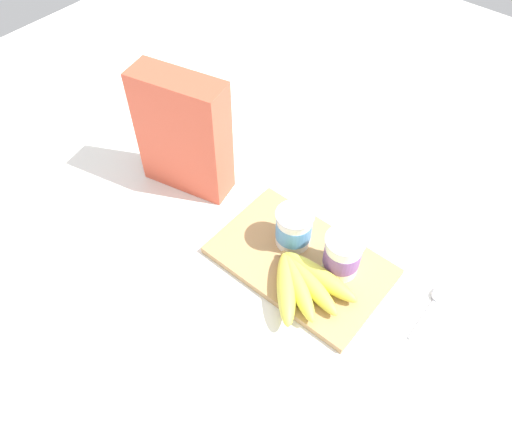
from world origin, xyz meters
TOP-DOWN VIEW (x-y plane):
  - ground_plane at (0.00, 0.00)m, footprint 2.40×2.40m
  - cutting_board at (0.00, 0.00)m, footprint 0.34×0.22m
  - cereal_box at (-0.33, 0.02)m, footprint 0.21×0.12m
  - yogurt_cup_front at (-0.04, 0.02)m, footprint 0.08×0.08m
  - yogurt_cup_back at (0.07, 0.03)m, footprint 0.08×0.08m
  - banana_bunch at (0.04, -0.05)m, footprint 0.18×0.15m
  - spoon at (0.24, 0.08)m, footprint 0.02×0.13m

SIDE VIEW (x-z plane):
  - ground_plane at x=0.00m, z-range 0.00..0.00m
  - spoon at x=0.24m, z-range 0.00..0.01m
  - cutting_board at x=0.00m, z-range 0.00..0.02m
  - banana_bunch at x=0.04m, z-range 0.02..0.05m
  - yogurt_cup_front at x=-0.04m, z-range 0.02..0.10m
  - yogurt_cup_back at x=0.07m, z-range 0.02..0.11m
  - cereal_box at x=-0.33m, z-range 0.00..0.28m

